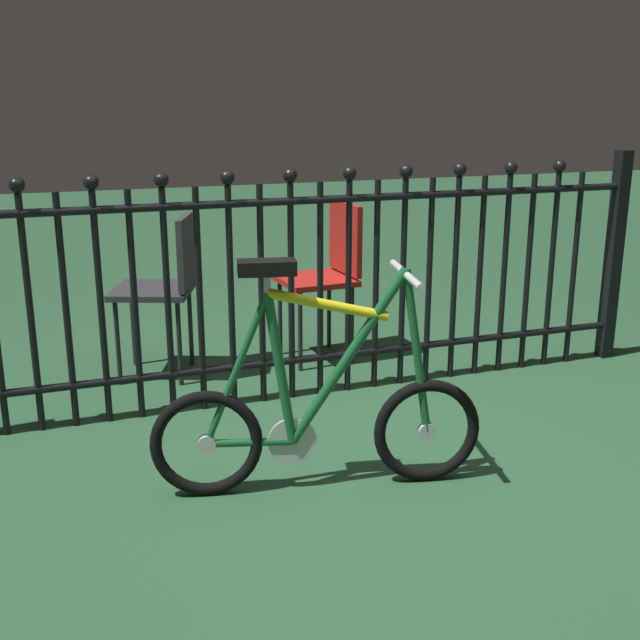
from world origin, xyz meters
The scene contains 5 objects.
ground_plane centered at (0.00, 0.00, 0.00)m, with size 20.00×20.00×0.00m, color #285133.
iron_fence centered at (-0.08, 0.83, 0.58)m, with size 3.62×0.07×1.13m.
bicycle centered at (-0.24, -0.07, 0.30)m, with size 1.20×0.41×0.87m.
chair_charcoal centered at (-0.55, 1.35, 0.51)m, with size 0.50×0.50×0.83m.
chair_red centered at (0.32, 1.34, 0.52)m, with size 0.40×0.40×0.85m.
Camera 1 is at (-1.13, -2.57, 1.41)m, focal length 44.16 mm.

